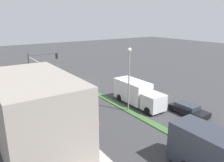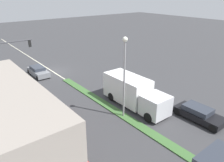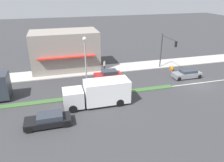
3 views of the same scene
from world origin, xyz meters
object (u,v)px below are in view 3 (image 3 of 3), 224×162
object	(u,v)px
delivery_truck	(99,93)
pedestrian	(104,66)
warning_aframe_sign	(171,68)
street_lamp	(86,60)
hatchback_red	(108,75)
suv_black	(48,120)
traffic_signal_main	(166,47)
suv_grey	(187,74)

from	to	relation	value
delivery_truck	pedestrian	bearing A→B (deg)	-16.75
warning_aframe_sign	street_lamp	bearing A→B (deg)	110.38
hatchback_red	suv_black	world-z (taller)	hatchback_red
suv_black	traffic_signal_main	bearing A→B (deg)	-58.70
delivery_truck	hatchback_red	world-z (taller)	delivery_truck
delivery_truck	hatchback_red	bearing A→B (deg)	-22.04
street_lamp	suv_black	distance (m)	7.99
traffic_signal_main	suv_black	distance (m)	21.67
traffic_signal_main	delivery_truck	world-z (taller)	traffic_signal_main
pedestrian	hatchback_red	distance (m)	3.01
suv_grey	hatchback_red	distance (m)	11.76
warning_aframe_sign	suv_black	bearing A→B (deg)	118.45
delivery_truck	suv_grey	size ratio (longest dim) A/B	1.78
traffic_signal_main	hatchback_red	world-z (taller)	traffic_signal_main
hatchback_red	delivery_truck	bearing A→B (deg)	157.96
traffic_signal_main	suv_black	bearing A→B (deg)	121.30
suv_grey	suv_black	size ratio (longest dim) A/B	0.95
delivery_truck	suv_grey	xyz separation A→B (m)	(4.40, -14.33, -0.85)
warning_aframe_sign	suv_grey	world-z (taller)	suv_grey
pedestrian	suv_grey	world-z (taller)	pedestrian
hatchback_red	suv_black	bearing A→B (deg)	139.27
street_lamp	hatchback_red	world-z (taller)	street_lamp
warning_aframe_sign	suv_grey	bearing A→B (deg)	-166.28
delivery_truck	suv_black	bearing A→B (deg)	116.17
hatchback_red	street_lamp	bearing A→B (deg)	141.52
delivery_truck	street_lamp	bearing A→B (deg)	25.71
warning_aframe_sign	hatchback_red	distance (m)	10.64
street_lamp	suv_black	xyz separation A→B (m)	(-5.00, 4.64, -4.17)
street_lamp	suv_black	size ratio (longest dim) A/B	1.67
pedestrian	warning_aframe_sign	xyz separation A→B (m)	(-2.55, -10.48, -0.59)
suv_grey	hatchback_red	bearing A→B (deg)	76.22
traffic_signal_main	suv_black	size ratio (longest dim) A/B	1.27
warning_aframe_sign	delivery_truck	distance (m)	15.58
street_lamp	delivery_truck	xyz separation A→B (m)	(-2.20, -1.06, -3.31)
suv_grey	traffic_signal_main	bearing A→B (deg)	23.78
warning_aframe_sign	delivery_truck	size ratio (longest dim) A/B	0.11
suv_grey	suv_black	distance (m)	21.28
pedestrian	suv_grey	size ratio (longest dim) A/B	0.40
suv_grey	delivery_truck	bearing A→B (deg)	107.07
traffic_signal_main	warning_aframe_sign	distance (m)	3.67
delivery_truck	hatchback_red	xyz separation A→B (m)	(7.20, -2.91, -0.84)
street_lamp	warning_aframe_sign	bearing A→B (deg)	-69.62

